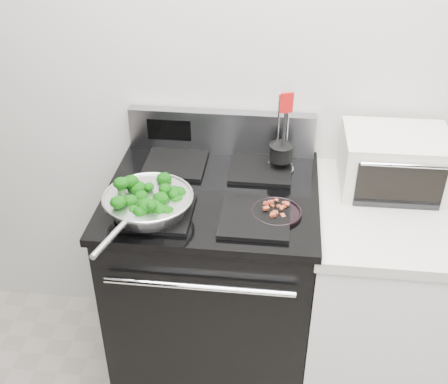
# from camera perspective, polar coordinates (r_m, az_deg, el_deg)

# --- Properties ---
(back_wall) EXTENTS (4.00, 0.02, 2.70)m
(back_wall) POSITION_cam_1_polar(r_m,az_deg,el_deg) (2.20, 7.83, 13.29)
(back_wall) COLOR beige
(back_wall) RESTS_ON ground
(gas_range) EXTENTS (0.79, 0.69, 1.13)m
(gas_range) POSITION_cam_1_polar(r_m,az_deg,el_deg) (2.38, -1.06, -9.19)
(gas_range) COLOR black
(gas_range) RESTS_ON floor
(counter) EXTENTS (0.62, 0.68, 0.92)m
(counter) POSITION_cam_1_polar(r_m,az_deg,el_deg) (2.42, 15.52, -10.61)
(counter) COLOR white
(counter) RESTS_ON floor
(skillet) EXTENTS (0.32, 0.49, 0.07)m
(skillet) POSITION_cam_1_polar(r_m,az_deg,el_deg) (1.95, -7.73, -1.13)
(skillet) COLOR silver
(skillet) RESTS_ON gas_range
(broccoli_pile) EXTENTS (0.25, 0.25, 0.09)m
(broccoli_pile) POSITION_cam_1_polar(r_m,az_deg,el_deg) (1.94, -7.73, -0.64)
(broccoli_pile) COLOR black
(broccoli_pile) RESTS_ON skillet
(bacon_plate) EXTENTS (0.18, 0.18, 0.04)m
(bacon_plate) POSITION_cam_1_polar(r_m,az_deg,el_deg) (1.96, 5.36, -1.81)
(bacon_plate) COLOR black
(bacon_plate) RESTS_ON gas_range
(utensil_holder) EXTENTS (0.11, 0.11, 0.33)m
(utensil_holder) POSITION_cam_1_polar(r_m,az_deg,el_deg) (2.20, 5.81, 3.64)
(utensil_holder) COLOR silver
(utensil_holder) RESTS_ON gas_range
(toaster_oven) EXTENTS (0.39, 0.30, 0.22)m
(toaster_oven) POSITION_cam_1_polar(r_m,az_deg,el_deg) (2.20, 16.89, 2.97)
(toaster_oven) COLOR beige
(toaster_oven) RESTS_ON counter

